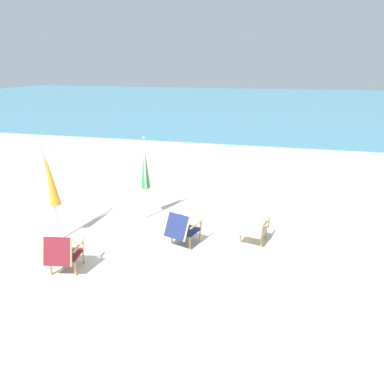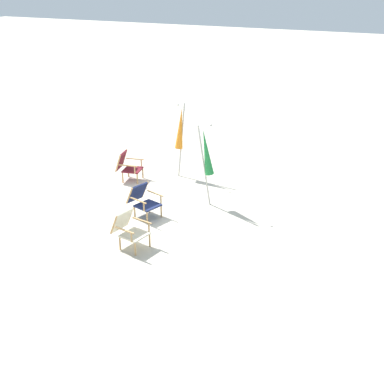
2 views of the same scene
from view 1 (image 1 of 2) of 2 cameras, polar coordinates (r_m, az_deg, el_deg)
The scene contains 8 objects.
ground_plane at distance 7.44m, azimuth -4.57°, elevation -9.51°, with size 80.00×80.00×0.00m, color beige.
sea at distance 36.36m, azimuth 10.66°, elevation 14.46°, with size 80.00×40.00×0.10m, color teal.
surf_band at distance 16.38m, azimuth 6.06°, elevation 7.45°, with size 80.00×1.10×0.06m, color white.
beach_chair_back_left at distance 7.35m, azimuth -1.70°, elevation -6.07°, with size 0.77×0.88×0.79m.
beach_chair_front_left at distance 7.54m, azimuth 10.01°, elevation -5.65°, with size 0.71×0.82×0.80m.
beach_chair_far_center at distance 6.87m, azimuth -20.80°, elevation -9.51°, with size 0.68×0.76×0.82m.
umbrella_furled_green at distance 8.37m, azimuth -7.85°, elevation 4.13°, with size 0.35×0.45×2.11m.
umbrella_furled_orange at distance 7.91m, azimuth -22.52°, elevation 1.80°, with size 0.41×0.33×2.12m.
Camera 1 is at (2.08, -6.09, 3.72)m, focal length 32.00 mm.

